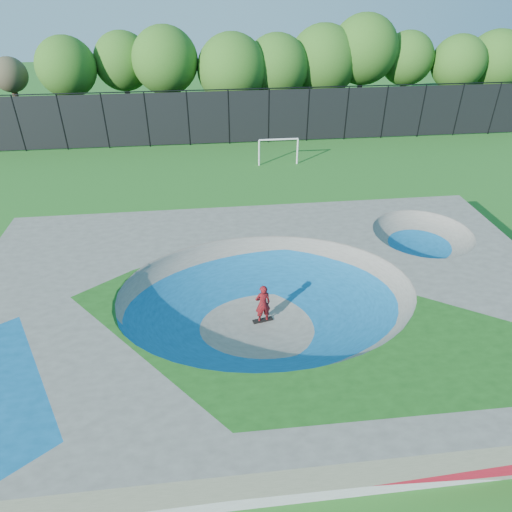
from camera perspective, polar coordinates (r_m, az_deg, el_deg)
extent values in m
plane|color=#1D5C19|center=(17.56, 1.24, -8.26)|extent=(120.00, 120.00, 0.00)
cube|color=gray|center=(17.09, 1.27, -6.35)|extent=(22.00, 14.00, 1.50)
imported|color=red|center=(17.11, 0.86, -5.99)|extent=(0.66, 0.49, 1.64)
cube|color=black|center=(17.61, 0.84, -8.01)|extent=(0.81, 0.38, 0.05)
cylinder|color=silver|center=(31.47, 0.40, 12.76)|extent=(0.12, 0.12, 1.75)
cylinder|color=silver|center=(31.88, 5.20, 12.89)|extent=(0.12, 0.12, 1.75)
cylinder|color=silver|center=(31.37, 2.86, 14.35)|extent=(2.62, 0.12, 0.12)
cylinder|color=black|center=(37.82, -27.53, 14.42)|extent=(0.09, 0.09, 4.00)
cylinder|color=black|center=(36.88, -23.06, 15.09)|extent=(0.09, 0.09, 4.00)
cylinder|color=black|center=(36.18, -18.35, 15.69)|extent=(0.09, 0.09, 4.00)
cylinder|color=black|center=(35.71, -13.47, 16.21)|extent=(0.09, 0.09, 4.00)
cylinder|color=black|center=(35.49, -8.47, 16.62)|extent=(0.09, 0.09, 4.00)
cylinder|color=black|center=(35.52, -3.42, 16.91)|extent=(0.09, 0.09, 4.00)
cylinder|color=black|center=(35.81, 1.60, 17.08)|extent=(0.09, 0.09, 4.00)
cylinder|color=black|center=(36.34, 6.50, 17.13)|extent=(0.09, 0.09, 4.00)
cylinder|color=black|center=(37.11, 11.24, 17.06)|extent=(0.09, 0.09, 4.00)
cylinder|color=black|center=(38.10, 15.75, 16.89)|extent=(0.09, 0.09, 4.00)
cylinder|color=black|center=(39.29, 20.00, 16.64)|extent=(0.09, 0.09, 4.00)
cylinder|color=black|center=(40.67, 23.97, 16.33)|extent=(0.09, 0.09, 4.00)
cylinder|color=black|center=(42.22, 27.65, 15.98)|extent=(0.09, 0.09, 4.00)
cube|color=black|center=(35.52, -3.42, 16.91)|extent=(48.00, 0.03, 3.80)
cylinder|color=black|center=(35.05, -3.53, 20.07)|extent=(48.00, 0.08, 0.08)
cylinder|color=#4F3827|center=(42.45, -27.40, 15.70)|extent=(0.44, 0.44, 3.42)
sphere|color=brown|center=(41.90, -28.40, 19.32)|extent=(2.60, 2.60, 2.60)
cylinder|color=#4F3827|center=(40.69, -21.61, 16.38)|extent=(0.44, 0.44, 3.39)
sphere|color=#2A5D18|center=(40.01, -22.63, 20.97)|extent=(4.48, 4.48, 4.48)
cylinder|color=#4F3827|center=(41.45, -15.56, 17.72)|extent=(0.44, 0.44, 3.45)
sphere|color=#2A5D18|center=(40.78, -16.31, 22.34)|extent=(4.52, 4.52, 4.52)
cylinder|color=#4F3827|center=(39.48, -10.72, 17.65)|extent=(0.44, 0.44, 3.51)
sphere|color=#2A5D18|center=(38.74, -11.30, 22.86)|extent=(5.06, 5.06, 5.06)
cylinder|color=#4F3827|center=(39.43, -2.88, 17.46)|extent=(0.44, 0.44, 2.63)
sphere|color=#2A5D18|center=(38.70, -3.02, 22.28)|extent=(5.45, 5.45, 5.45)
cylinder|color=#4F3827|center=(40.79, 2.47, 17.98)|extent=(0.44, 0.44, 2.63)
sphere|color=#2A5D18|center=(40.11, 2.59, 22.51)|extent=(5.21, 5.21, 5.21)
cylinder|color=#4F3827|center=(42.68, 8.00, 18.37)|extent=(0.44, 0.44, 2.64)
sphere|color=#2A5D18|center=(41.99, 8.39, 23.00)|extent=(5.80, 5.80, 5.80)
cylinder|color=#4F3827|center=(43.53, 12.68, 18.81)|extent=(0.44, 0.44, 3.53)
sphere|color=#2A5D18|center=(42.84, 13.34, 23.83)|extent=(5.62, 5.62, 5.62)
cylinder|color=#4F3827|center=(45.14, 17.64, 18.36)|extent=(0.44, 0.44, 3.17)
sphere|color=#2A5D18|center=(44.54, 18.38, 22.40)|extent=(4.46, 4.46, 4.46)
cylinder|color=#4F3827|center=(46.06, 23.10, 17.43)|extent=(0.44, 0.44, 2.90)
sphere|color=#2A5D18|center=(45.48, 23.99, 21.22)|extent=(4.54, 4.54, 4.54)
cylinder|color=#4F3827|center=(48.51, 26.77, 17.08)|extent=(0.44, 0.44, 2.61)
sphere|color=#2A5D18|center=(47.93, 27.77, 20.75)|extent=(5.16, 5.16, 5.16)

